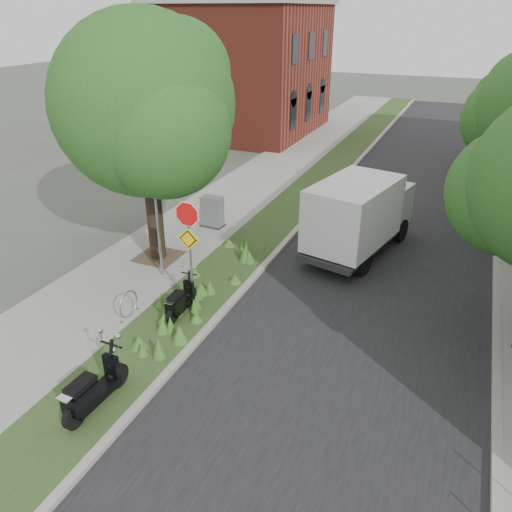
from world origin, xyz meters
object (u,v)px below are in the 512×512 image
(scooter_far, at_px, (89,395))
(utility_cabinet, at_px, (212,212))
(sign_assembly, at_px, (188,233))
(scooter_near, at_px, (179,304))
(box_truck, at_px, (359,213))

(scooter_far, relative_size, utility_cabinet, 1.62)
(sign_assembly, relative_size, scooter_far, 1.70)
(utility_cabinet, bearing_deg, scooter_near, -70.49)
(sign_assembly, distance_m, scooter_far, 4.81)
(scooter_far, bearing_deg, scooter_near, 93.22)
(scooter_near, xyz_separation_m, box_truck, (3.45, 6.06, 1.00))
(sign_assembly, bearing_deg, utility_cabinet, 112.15)
(scooter_far, xyz_separation_m, box_truck, (3.23, 9.91, 0.92))
(scooter_near, distance_m, box_truck, 7.04)
(box_truck, bearing_deg, utility_cabinet, -178.83)
(sign_assembly, bearing_deg, box_truck, 58.10)
(scooter_far, distance_m, box_truck, 10.47)
(box_truck, height_order, utility_cabinet, box_truck)
(scooter_near, bearing_deg, box_truck, 60.37)
(scooter_far, bearing_deg, utility_cabinet, 103.35)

